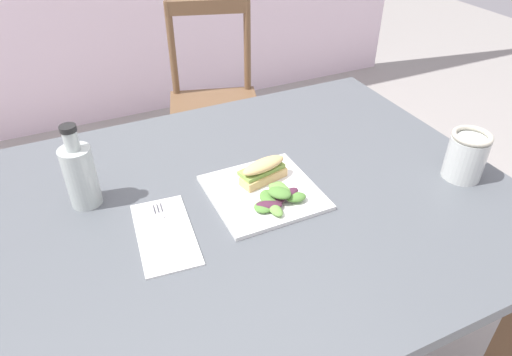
{
  "coord_description": "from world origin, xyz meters",
  "views": [
    {
      "loc": [
        -0.28,
        -0.81,
        1.39
      ],
      "look_at": [
        0.1,
        -0.0,
        0.76
      ],
      "focal_mm": 32.41,
      "sensor_mm": 36.0,
      "label": 1
    }
  ],
  "objects_px": {
    "dining_table": "(263,234)",
    "mason_jar_iced_tea": "(466,158)",
    "plate_lunch": "(263,192)",
    "fork_on_napkin": "(163,227)",
    "sandwich_half_front": "(263,170)",
    "chair_wooden_far": "(215,104)",
    "bottle_cold_brew": "(81,178)"
  },
  "relations": [
    {
      "from": "fork_on_napkin",
      "to": "mason_jar_iced_tea",
      "type": "bearing_deg",
      "value": -9.64
    },
    {
      "from": "chair_wooden_far",
      "to": "bottle_cold_brew",
      "type": "distance_m",
      "value": 1.16
    },
    {
      "from": "sandwich_half_front",
      "to": "bottle_cold_brew",
      "type": "distance_m",
      "value": 0.41
    },
    {
      "from": "chair_wooden_far",
      "to": "bottle_cold_brew",
      "type": "xyz_separation_m",
      "value": [
        -0.64,
        -0.9,
        0.36
      ]
    },
    {
      "from": "sandwich_half_front",
      "to": "fork_on_napkin",
      "type": "xyz_separation_m",
      "value": [
        -0.26,
        -0.06,
        -0.03
      ]
    },
    {
      "from": "dining_table",
      "to": "plate_lunch",
      "type": "distance_m",
      "value": 0.13
    },
    {
      "from": "dining_table",
      "to": "mason_jar_iced_tea",
      "type": "relative_size",
      "value": 9.69
    },
    {
      "from": "chair_wooden_far",
      "to": "plate_lunch",
      "type": "height_order",
      "value": "chair_wooden_far"
    },
    {
      "from": "dining_table",
      "to": "chair_wooden_far",
      "type": "xyz_separation_m",
      "value": [
        0.26,
        1.04,
        -0.17
      ]
    },
    {
      "from": "sandwich_half_front",
      "to": "plate_lunch",
      "type": "bearing_deg",
      "value": -115.25
    },
    {
      "from": "dining_table",
      "to": "plate_lunch",
      "type": "bearing_deg",
      "value": -101.67
    },
    {
      "from": "plate_lunch",
      "to": "sandwich_half_front",
      "type": "relative_size",
      "value": 1.96
    },
    {
      "from": "fork_on_napkin",
      "to": "bottle_cold_brew",
      "type": "relative_size",
      "value": 0.94
    },
    {
      "from": "fork_on_napkin",
      "to": "dining_table",
      "type": "bearing_deg",
      "value": 4.64
    },
    {
      "from": "dining_table",
      "to": "fork_on_napkin",
      "type": "relative_size",
      "value": 6.21
    },
    {
      "from": "sandwich_half_front",
      "to": "mason_jar_iced_tea",
      "type": "bearing_deg",
      "value": -21.42
    },
    {
      "from": "dining_table",
      "to": "chair_wooden_far",
      "type": "distance_m",
      "value": 1.09
    },
    {
      "from": "dining_table",
      "to": "bottle_cold_brew",
      "type": "distance_m",
      "value": 0.44
    },
    {
      "from": "dining_table",
      "to": "plate_lunch",
      "type": "xyz_separation_m",
      "value": [
        -0.0,
        -0.0,
        0.13
      ]
    },
    {
      "from": "sandwich_half_front",
      "to": "dining_table",
      "type": "bearing_deg",
      "value": -115.6
    },
    {
      "from": "sandwich_half_front",
      "to": "bottle_cold_brew",
      "type": "relative_size",
      "value": 0.62
    },
    {
      "from": "fork_on_napkin",
      "to": "mason_jar_iced_tea",
      "type": "xyz_separation_m",
      "value": [
        0.71,
        -0.12,
        0.05
      ]
    },
    {
      "from": "dining_table",
      "to": "chair_wooden_far",
      "type": "relative_size",
      "value": 1.33
    },
    {
      "from": "plate_lunch",
      "to": "mason_jar_iced_tea",
      "type": "distance_m",
      "value": 0.49
    },
    {
      "from": "fork_on_napkin",
      "to": "sandwich_half_front",
      "type": "bearing_deg",
      "value": 12.12
    },
    {
      "from": "chair_wooden_far",
      "to": "bottle_cold_brew",
      "type": "relative_size",
      "value": 4.41
    },
    {
      "from": "mason_jar_iced_tea",
      "to": "plate_lunch",
      "type": "bearing_deg",
      "value": 163.41
    },
    {
      "from": "fork_on_napkin",
      "to": "bottle_cold_brew",
      "type": "height_order",
      "value": "bottle_cold_brew"
    },
    {
      "from": "plate_lunch",
      "to": "fork_on_napkin",
      "type": "xyz_separation_m",
      "value": [
        -0.24,
        -0.02,
        0.0
      ]
    },
    {
      "from": "chair_wooden_far",
      "to": "plate_lunch",
      "type": "xyz_separation_m",
      "value": [
        -0.26,
        -1.04,
        0.3
      ]
    },
    {
      "from": "dining_table",
      "to": "mason_jar_iced_tea",
      "type": "xyz_separation_m",
      "value": [
        0.47,
        -0.14,
        0.18
      ]
    },
    {
      "from": "plate_lunch",
      "to": "mason_jar_iced_tea",
      "type": "relative_size",
      "value": 2.02
    }
  ]
}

